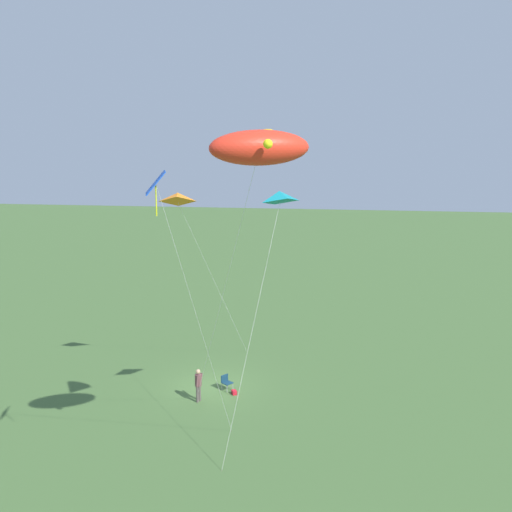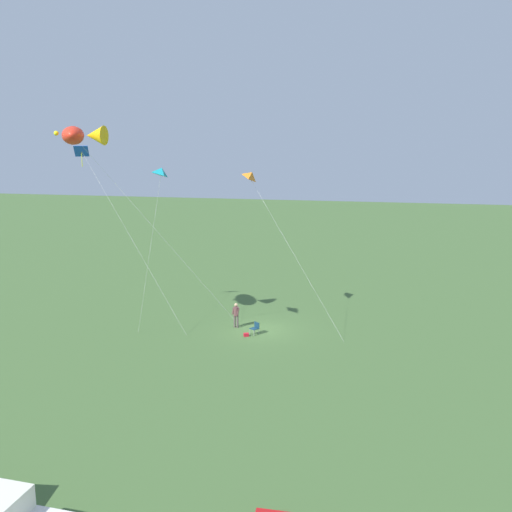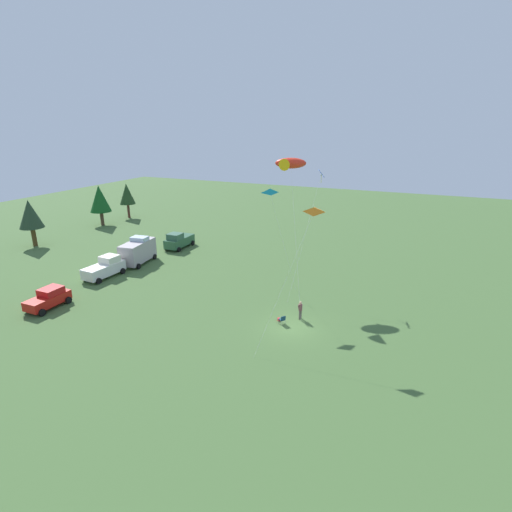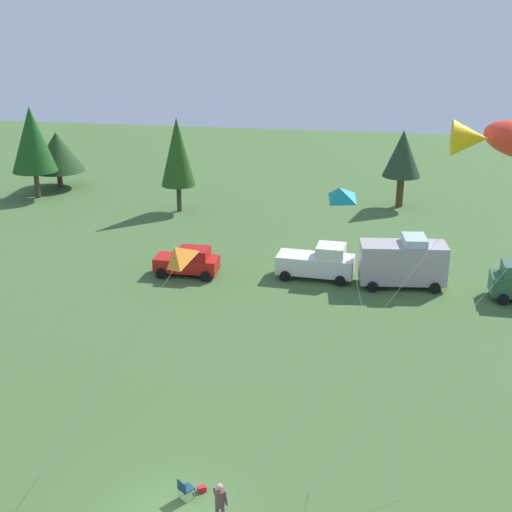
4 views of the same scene
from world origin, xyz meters
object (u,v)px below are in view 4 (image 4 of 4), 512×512
(person_kite_flyer, at_px, (220,501))
(folding_chair, at_px, (184,488))
(truck_white_pickup, at_px, (318,262))
(backpack_on_grass, at_px, (202,489))
(kite_delta_orange, at_px, (175,255))
(kite_large_fish, at_px, (505,139))
(van_motorhome_grey, at_px, (403,262))
(car_red_sedan, at_px, (188,261))
(kite_delta_teal, at_px, (339,195))

(person_kite_flyer, distance_m, folding_chair, 2.04)
(truck_white_pickup, bearing_deg, backpack_on_grass, -91.73)
(folding_chair, relative_size, kite_delta_orange, 0.08)
(person_kite_flyer, height_order, kite_large_fish, kite_large_fish)
(van_motorhome_grey, height_order, kite_large_fish, kite_large_fish)
(van_motorhome_grey, bearing_deg, truck_white_pickup, 168.60)
(folding_chair, bearing_deg, car_red_sedan, 52.57)
(car_red_sedan, xyz_separation_m, kite_delta_teal, (10.89, -18.73, 10.02))
(truck_white_pickup, relative_size, kite_large_fish, 0.37)
(folding_chair, relative_size, car_red_sedan, 0.20)
(folding_chair, bearing_deg, person_kite_flyer, -87.65)
(kite_delta_teal, bearing_deg, van_motorhome_grey, 80.88)
(kite_large_fish, bearing_deg, folding_chair, -162.49)
(backpack_on_grass, height_order, van_motorhome_grey, van_motorhome_grey)
(van_motorhome_grey, bearing_deg, kite_delta_orange, -113.98)
(kite_delta_orange, bearing_deg, kite_delta_teal, 51.77)
(truck_white_pickup, xyz_separation_m, kite_large_fish, (7.65, -19.75, 11.99))
(van_motorhome_grey, distance_m, kite_delta_teal, 21.67)
(car_red_sedan, bearing_deg, kite_delta_teal, -59.75)
(van_motorhome_grey, bearing_deg, kite_large_fish, -90.78)
(kite_large_fish, bearing_deg, backpack_on_grass, -164.49)
(kite_delta_teal, bearing_deg, car_red_sedan, 120.18)
(folding_chair, xyz_separation_m, backpack_on_grass, (0.51, 0.53, -0.38))
(van_motorhome_grey, relative_size, kite_delta_teal, 0.50)
(kite_large_fish, bearing_deg, kite_delta_orange, -150.44)
(folding_chair, height_order, kite_large_fish, kite_large_fish)
(folding_chair, bearing_deg, backpack_on_grass, -6.19)
(van_motorhome_grey, xyz_separation_m, kite_large_fish, (2.20, -19.35, 11.45))
(truck_white_pickup, bearing_deg, kite_large_fish, -65.06)
(car_red_sedan, relative_size, kite_large_fish, 0.31)
(backpack_on_grass, distance_m, van_motorhome_grey, 23.40)
(person_kite_flyer, height_order, folding_chair, person_kite_flyer)
(kite_large_fish, bearing_deg, person_kite_flyer, -153.25)
(folding_chair, xyz_separation_m, truck_white_pickup, (2.67, 23.00, 0.61))
(folding_chair, distance_m, kite_delta_teal, 12.08)
(truck_white_pickup, bearing_deg, kite_delta_teal, -79.44)
(folding_chair, distance_m, van_motorhome_grey, 24.05)
(person_kite_flyer, bearing_deg, kite_large_fish, -46.85)
(person_kite_flyer, xyz_separation_m, kite_large_fish, (8.72, 4.39, 12.07))
(person_kite_flyer, height_order, van_motorhome_grey, van_motorhome_grey)
(truck_white_pickup, bearing_deg, car_red_sedan, -169.74)
(backpack_on_grass, xyz_separation_m, truck_white_pickup, (2.16, 22.47, 0.99))
(kite_large_fish, height_order, kite_delta_orange, kite_large_fish)
(truck_white_pickup, bearing_deg, kite_delta_orange, -90.77)
(van_motorhome_grey, height_order, kite_delta_orange, kite_delta_orange)
(person_kite_flyer, relative_size, kite_delta_teal, 0.15)
(car_red_sedan, distance_m, kite_delta_teal, 23.87)
(backpack_on_grass, height_order, kite_large_fish, kite_large_fish)
(folding_chair, distance_m, kite_large_fish, 16.62)
(backpack_on_grass, height_order, kite_delta_orange, kite_delta_orange)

